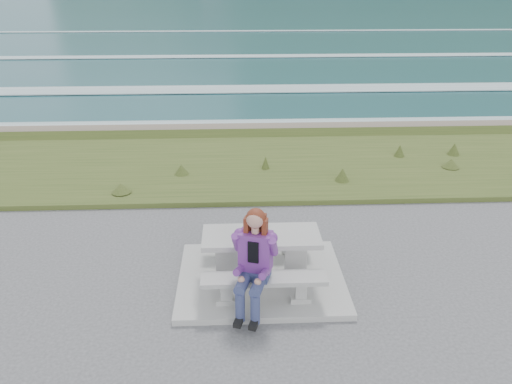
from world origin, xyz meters
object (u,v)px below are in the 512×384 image
picnic_table (261,244)px  bench_seaward (259,235)px  seated_woman (253,276)px  bench_landward (264,283)px

picnic_table → bench_seaward: picnic_table is taller
bench_seaward → seated_woman: seated_woman is taller
bench_seaward → seated_woman: (-0.16, -1.54, 0.21)m
bench_landward → seated_woman: seated_woman is taller
picnic_table → bench_seaward: 0.74m
seated_woman → bench_landward: bearing=56.8°
picnic_table → seated_woman: seated_woman is taller
picnic_table → bench_seaward: (0.00, 0.70, -0.23)m
bench_landward → picnic_table: bearing=90.0°
bench_seaward → seated_woman: 1.56m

